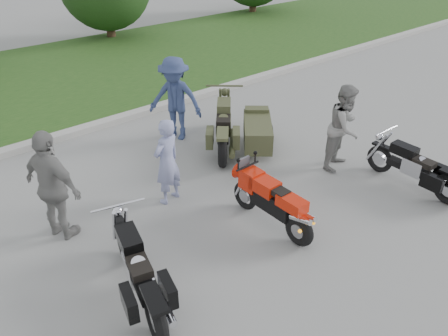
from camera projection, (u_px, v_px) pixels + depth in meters
ground at (280, 246)px, 7.06m from camera, size 80.00×80.00×0.00m
curb at (108, 122)px, 10.98m from camera, size 60.00×0.30×0.15m
grass_strip at (46, 80)px, 13.72m from camera, size 60.00×8.00×0.14m
sportbike_red at (273, 201)px, 7.25m from camera, size 0.30×1.83×0.87m
cruiser_left at (140, 275)px, 5.89m from camera, size 0.70×2.22×0.87m
cruiser_right at (418, 170)px, 8.32m from camera, size 0.35×2.07×0.80m
cruiser_sidecar at (243, 131)px, 9.70m from camera, size 2.08×2.28×0.96m
person_stripe at (167, 162)px, 7.77m from camera, size 0.67×0.52×1.64m
person_grey at (344, 127)px, 8.83m from camera, size 1.01×0.88×1.78m
person_denim at (175, 99)px, 9.91m from camera, size 1.31×1.44×1.94m
person_back at (53, 187)px, 6.82m from camera, size 0.84×1.21×1.91m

